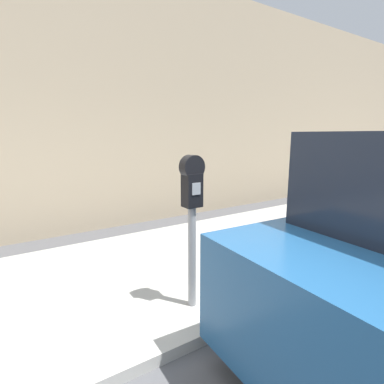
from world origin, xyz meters
TOP-DOWN VIEW (x-y plane):
  - sidewalk at (0.00, 2.20)m, footprint 24.00×2.80m
  - building_facade at (0.00, 4.59)m, footprint 24.00×0.30m
  - parking_meter at (0.28, 1.24)m, footprint 0.22×0.14m

SIDE VIEW (x-z plane):
  - sidewalk at x=0.00m, z-range 0.00..0.11m
  - parking_meter at x=0.28m, z-range 0.36..1.83m
  - building_facade at x=0.00m, z-range 0.00..4.70m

